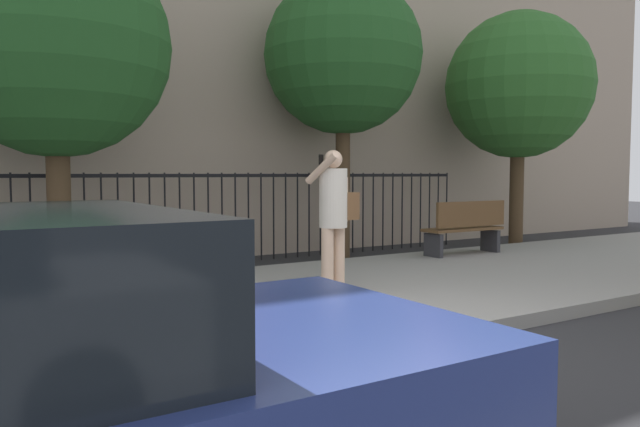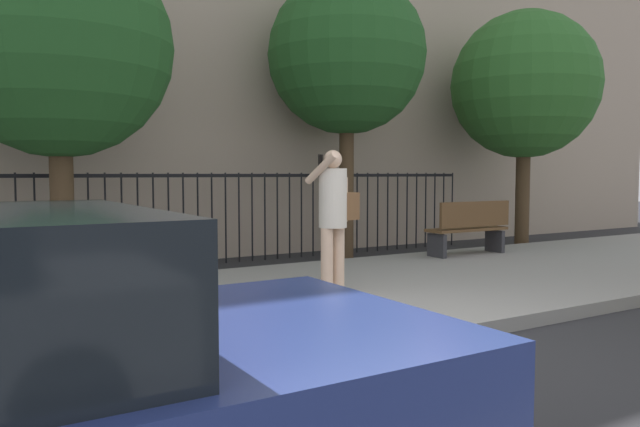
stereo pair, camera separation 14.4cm
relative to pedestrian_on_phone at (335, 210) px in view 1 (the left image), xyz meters
The scene contains 8 objects.
ground_plane 2.42m from the pedestrian_on_phone, 103.08° to the right, with size 60.00×60.00×0.00m, color #28282B.
sidewalk 1.18m from the pedestrian_on_phone, 165.65° to the left, with size 28.00×4.40×0.15m, color gray.
iron_fence 3.86m from the pedestrian_on_phone, 97.19° to the left, with size 12.03×0.04×1.60m.
pedestrian_on_phone is the anchor object (origin of this frame).
street_bench 4.17m from the pedestrian_on_phone, 22.26° to the left, with size 1.60×0.45×0.95m.
street_tree_near 7.37m from the pedestrian_on_phone, 22.61° to the left, with size 3.08×3.08×4.99m.
street_tree_mid 4.46m from the pedestrian_on_phone, 133.18° to the left, with size 3.10×3.10×4.89m.
street_tree_far 4.67m from the pedestrian_on_phone, 54.32° to the left, with size 2.88×2.88×5.18m.
Camera 1 is at (-3.60, -4.09, 1.58)m, focal length 34.33 mm.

